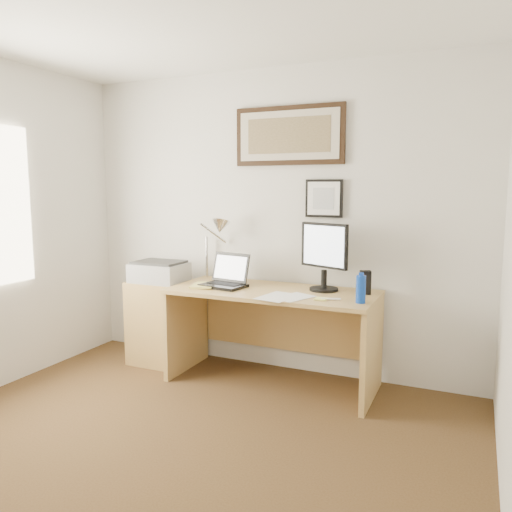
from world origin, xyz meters
The scene contains 18 objects.
floor centered at (0.00, 0.00, 0.00)m, with size 4.00×4.00×0.00m, color #452F18.
wall_back centered at (0.00, 2.00, 1.25)m, with size 3.50×0.02×2.50m, color silver.
side_cabinet centered at (-0.92, 1.68, 0.36)m, with size 0.50×0.40×0.73m, color #AE8749.
water_bottle centered at (0.87, 1.47, 0.85)m, with size 0.07×0.07×0.19m, color #0D3BB3.
bottle_cap centered at (0.87, 1.47, 0.95)m, with size 0.03×0.03×0.02m, color #0D3BB3.
speaker centered at (0.84, 1.77, 0.84)m, with size 0.08×0.07×0.18m, color black.
paper_sheet_a centered at (0.28, 1.42, 0.75)m, with size 0.23×0.32×0.00m, color white.
paper_sheet_b centered at (0.39, 1.45, 0.75)m, with size 0.20×0.29×0.00m, color white.
sticky_pad centered at (0.59, 1.46, 0.76)m, with size 0.09×0.09×0.01m, color #FBFF78.
marker_pen centered at (0.66, 1.47, 0.76)m, with size 0.02×0.02×0.14m, color white.
book centered at (-0.49, 1.51, 0.76)m, with size 0.18×0.25×0.02m, color #DACD66.
desk centered at (0.15, 1.72, 0.51)m, with size 1.60×0.70×0.75m.
laptop centered at (-0.25, 1.62, 0.81)m, with size 0.37×0.34×0.26m.
lcd_monitor centered at (0.52, 1.77, 1.04)m, with size 0.40×0.22×0.52m.
printer centered at (-0.91, 1.65, 0.82)m, with size 0.44×0.34×0.18m.
desk_lamp centered at (-0.41, 1.81, 1.19)m, with size 0.29×0.27×0.53m.
picture_large centered at (0.15, 1.97, 1.95)m, with size 0.92×0.04×0.47m.
picture_small centered at (0.45, 1.97, 1.45)m, with size 0.30×0.03×0.30m.
Camera 1 is at (1.57, -1.87, 1.53)m, focal length 35.00 mm.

